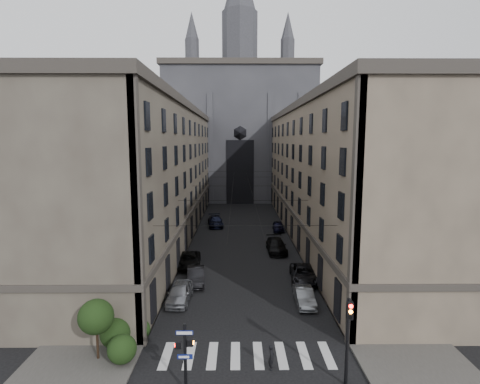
{
  "coord_description": "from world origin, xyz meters",
  "views": [
    {
      "loc": [
        -0.61,
        -17.72,
        13.92
      ],
      "look_at": [
        -0.4,
        11.22,
        9.92
      ],
      "focal_mm": 28.0,
      "sensor_mm": 36.0,
      "label": 1
    }
  ],
  "objects_px": {
    "car_left_near": "(180,293)",
    "car_left_midfar": "(189,260)",
    "car_right_near": "(304,296)",
    "car_right_far": "(278,226)",
    "pedestrian_signal_left": "(185,352)",
    "pedestrian": "(271,357)",
    "car_right_midfar": "(276,246)",
    "traffic_light_right": "(348,331)",
    "car_left_midnear": "(196,276)",
    "car_right_midnear": "(303,274)",
    "car_left_far": "(215,221)",
    "gothic_tower": "(240,124)"
  },
  "relations": [
    {
      "from": "car_left_far",
      "to": "car_right_midfar",
      "type": "distance_m",
      "value": 16.64
    },
    {
      "from": "car_right_near",
      "to": "car_right_midnear",
      "type": "relative_size",
      "value": 0.78
    },
    {
      "from": "car_right_midfar",
      "to": "pedestrian",
      "type": "height_order",
      "value": "car_right_midfar"
    },
    {
      "from": "pedestrian_signal_left",
      "to": "traffic_light_right",
      "type": "xyz_separation_m",
      "value": [
        9.11,
        0.42,
        0.97
      ]
    },
    {
      "from": "pedestrian_signal_left",
      "to": "car_right_far",
      "type": "distance_m",
      "value": 38.56
    },
    {
      "from": "car_left_near",
      "to": "car_right_midfar",
      "type": "xyz_separation_m",
      "value": [
        9.9,
        14.52,
        0.01
      ]
    },
    {
      "from": "car_right_midfar",
      "to": "pedestrian",
      "type": "xyz_separation_m",
      "value": [
        -2.81,
        -24.25,
        -0.03
      ]
    },
    {
      "from": "pedestrian_signal_left",
      "to": "car_left_far",
      "type": "bearing_deg",
      "value": 90.97
    },
    {
      "from": "car_right_near",
      "to": "car_left_midnear",
      "type": "bearing_deg",
      "value": 154.0
    },
    {
      "from": "car_left_midnear",
      "to": "car_left_far",
      "type": "xyz_separation_m",
      "value": [
        0.49,
        24.66,
        0.05
      ]
    },
    {
      "from": "car_left_near",
      "to": "car_left_midfar",
      "type": "distance_m",
      "value": 9.19
    },
    {
      "from": "pedestrian_signal_left",
      "to": "car_right_near",
      "type": "height_order",
      "value": "pedestrian_signal_left"
    },
    {
      "from": "pedestrian_signal_left",
      "to": "car_left_midnear",
      "type": "xyz_separation_m",
      "value": [
        -1.17,
        15.91,
        -1.55
      ]
    },
    {
      "from": "car_right_near",
      "to": "car_right_midnear",
      "type": "distance_m",
      "value": 5.37
    },
    {
      "from": "car_right_midnear",
      "to": "car_right_far",
      "type": "relative_size",
      "value": 1.28
    },
    {
      "from": "car_right_near",
      "to": "car_right_midfar",
      "type": "distance_m",
      "value": 15.12
    },
    {
      "from": "car_left_midfar",
      "to": "car_right_far",
      "type": "distance_m",
      "value": 20.21
    },
    {
      "from": "traffic_light_right",
      "to": "gothic_tower",
      "type": "bearing_deg",
      "value": 94.38
    },
    {
      "from": "car_right_near",
      "to": "car_right_far",
      "type": "bearing_deg",
      "value": 88.55
    },
    {
      "from": "car_left_far",
      "to": "car_right_far",
      "type": "height_order",
      "value": "car_left_far"
    },
    {
      "from": "car_left_near",
      "to": "car_right_midfar",
      "type": "relative_size",
      "value": 0.84
    },
    {
      "from": "pedestrian_signal_left",
      "to": "car_left_near",
      "type": "bearing_deg",
      "value": 100.19
    },
    {
      "from": "car_left_midfar",
      "to": "car_right_midfar",
      "type": "bearing_deg",
      "value": 22.77
    },
    {
      "from": "car_left_near",
      "to": "car_right_near",
      "type": "distance_m",
      "value": 10.73
    },
    {
      "from": "car_left_far",
      "to": "car_right_far",
      "type": "relative_size",
      "value": 1.34
    },
    {
      "from": "gothic_tower",
      "to": "pedestrian",
      "type": "xyz_separation_m",
      "value": [
        1.47,
        -71.45,
        -17.01
      ]
    },
    {
      "from": "car_left_midfar",
      "to": "pedestrian_signal_left",
      "type": "bearing_deg",
      "value": -88.02
    },
    {
      "from": "pedestrian_signal_left",
      "to": "car_right_near",
      "type": "bearing_deg",
      "value": 52.35
    },
    {
      "from": "pedestrian_signal_left",
      "to": "pedestrian",
      "type": "bearing_deg",
      "value": 21.93
    },
    {
      "from": "pedestrian_signal_left",
      "to": "car_right_midnear",
      "type": "bearing_deg",
      "value": 60.08
    },
    {
      "from": "traffic_light_right",
      "to": "car_left_midfar",
      "type": "distance_m",
      "value": 23.68
    },
    {
      "from": "traffic_light_right",
      "to": "car_left_midnear",
      "type": "bearing_deg",
      "value": 123.59
    },
    {
      "from": "car_left_near",
      "to": "car_right_far",
      "type": "bearing_deg",
      "value": 68.33
    },
    {
      "from": "car_left_far",
      "to": "car_left_midnear",
      "type": "bearing_deg",
      "value": -98.59
    },
    {
      "from": "car_right_midfar",
      "to": "car_left_midfar",
      "type": "bearing_deg",
      "value": -154.06
    },
    {
      "from": "car_right_near",
      "to": "pedestrian",
      "type": "bearing_deg",
      "value": -111.66
    },
    {
      "from": "car_right_far",
      "to": "car_left_near",
      "type": "bearing_deg",
      "value": -111.41
    },
    {
      "from": "pedestrian_signal_left",
      "to": "traffic_light_right",
      "type": "height_order",
      "value": "traffic_light_right"
    },
    {
      "from": "car_left_midnear",
      "to": "car_left_far",
      "type": "height_order",
      "value": "car_left_far"
    },
    {
      "from": "gothic_tower",
      "to": "car_left_far",
      "type": "height_order",
      "value": "gothic_tower"
    },
    {
      "from": "traffic_light_right",
      "to": "car_left_midnear",
      "type": "xyz_separation_m",
      "value": [
        -10.29,
        15.49,
        -2.52
      ]
    },
    {
      "from": "car_right_far",
      "to": "pedestrian_signal_left",
      "type": "bearing_deg",
      "value": -101.43
    },
    {
      "from": "car_left_near",
      "to": "car_right_midnear",
      "type": "distance_m",
      "value": 12.5
    },
    {
      "from": "gothic_tower",
      "to": "pedestrian_signal_left",
      "type": "relative_size",
      "value": 14.5
    },
    {
      "from": "car_left_midfar",
      "to": "car_left_far",
      "type": "bearing_deg",
      "value": 80.11
    },
    {
      "from": "traffic_light_right",
      "to": "pedestrian",
      "type": "height_order",
      "value": "traffic_light_right"
    },
    {
      "from": "pedestrian_signal_left",
      "to": "pedestrian",
      "type": "distance_m",
      "value": 5.58
    },
    {
      "from": "gothic_tower",
      "to": "car_left_midnear",
      "type": "xyz_separation_m",
      "value": [
        -4.69,
        -57.55,
        -17.03
      ]
    },
    {
      "from": "gothic_tower",
      "to": "car_left_near",
      "type": "distance_m",
      "value": 64.26
    },
    {
      "from": "car_right_midnear",
      "to": "car_left_near",
      "type": "bearing_deg",
      "value": -153.25
    }
  ]
}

